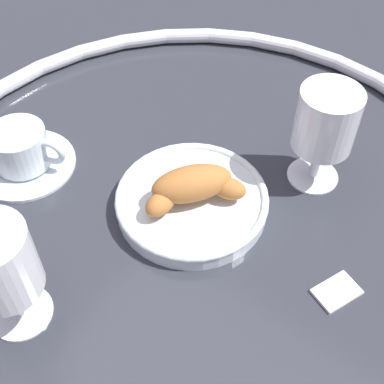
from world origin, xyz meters
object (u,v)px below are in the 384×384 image
at_px(coffee_cup_near, 22,152).
at_px(juice_glass_right, 326,123).
at_px(croissant_large, 193,186).
at_px(sugar_packet, 338,290).
at_px(pastry_plate, 192,201).

height_order(coffee_cup_near, juice_glass_right, juice_glass_right).
xyz_separation_m(croissant_large, sugar_packet, (-0.00, 0.20, -0.04)).
distance_m(pastry_plate, croissant_large, 0.03).
height_order(pastry_plate, sugar_packet, pastry_plate).
bearing_deg(croissant_large, pastry_plate, -127.02).
height_order(pastry_plate, juice_glass_right, juice_glass_right).
distance_m(coffee_cup_near, sugar_packet, 0.44).
relative_size(pastry_plate, croissant_large, 1.62).
bearing_deg(juice_glass_right, sugar_packet, 37.58).
xyz_separation_m(pastry_plate, juice_glass_right, (-0.14, 0.10, 0.08)).
distance_m(pastry_plate, coffee_cup_near, 0.24).
xyz_separation_m(juice_glass_right, sugar_packet, (0.14, 0.11, -0.09)).
height_order(coffee_cup_near, sugar_packet, coffee_cup_near).
relative_size(croissant_large, sugar_packet, 2.38).
height_order(croissant_large, juice_glass_right, juice_glass_right).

